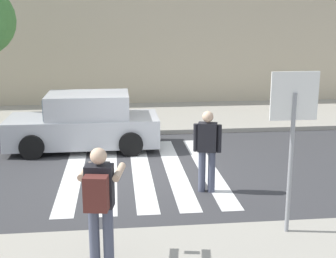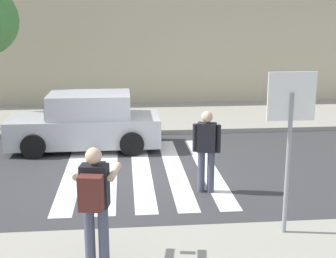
{
  "view_description": "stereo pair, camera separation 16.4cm",
  "coord_description": "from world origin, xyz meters",
  "px_view_note": "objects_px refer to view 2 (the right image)",
  "views": [
    {
      "loc": [
        -0.54,
        -10.44,
        3.58
      ],
      "look_at": [
        0.6,
        -0.2,
        1.1
      ],
      "focal_mm": 50.0,
      "sensor_mm": 36.0,
      "label": 1
    },
    {
      "loc": [
        -0.38,
        -10.46,
        3.58
      ],
      "look_at": [
        0.6,
        -0.2,
        1.1
      ],
      "focal_mm": 50.0,
      "sensor_mm": 36.0,
      "label": 2
    }
  ],
  "objects_px": {
    "stop_sign": "(290,118)",
    "pedestrian_crossing": "(206,147)",
    "parked_car_silver": "(86,123)",
    "photographer_with_backpack": "(95,197)"
  },
  "relations": [
    {
      "from": "stop_sign",
      "to": "pedestrian_crossing",
      "type": "distance_m",
      "value": 2.66
    },
    {
      "from": "pedestrian_crossing",
      "to": "parked_car_silver",
      "type": "bearing_deg",
      "value": 126.8
    },
    {
      "from": "photographer_with_backpack",
      "to": "pedestrian_crossing",
      "type": "bearing_deg",
      "value": 55.24
    },
    {
      "from": "pedestrian_crossing",
      "to": "photographer_with_backpack",
      "type": "bearing_deg",
      "value": -124.76
    },
    {
      "from": "pedestrian_crossing",
      "to": "parked_car_silver",
      "type": "distance_m",
      "value": 4.54
    },
    {
      "from": "stop_sign",
      "to": "parked_car_silver",
      "type": "relative_size",
      "value": 0.64
    },
    {
      "from": "stop_sign",
      "to": "parked_car_silver",
      "type": "distance_m",
      "value": 7.03
    },
    {
      "from": "stop_sign",
      "to": "pedestrian_crossing",
      "type": "bearing_deg",
      "value": 111.8
    },
    {
      "from": "parked_car_silver",
      "to": "pedestrian_crossing",
      "type": "bearing_deg",
      "value": -53.2
    },
    {
      "from": "pedestrian_crossing",
      "to": "parked_car_silver",
      "type": "relative_size",
      "value": 0.42
    }
  ]
}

